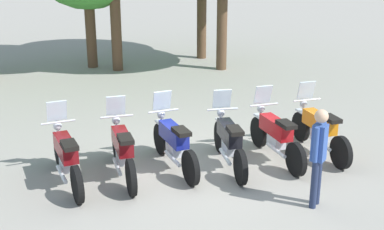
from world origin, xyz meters
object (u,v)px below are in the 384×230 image
Objects in this scene: motorcycle_2 at (174,142)px; person_0 at (319,151)px; motorcycle_3 at (229,140)px; motorcycle_5 at (319,129)px; motorcycle_4 at (275,135)px; motorcycle_0 at (66,156)px; motorcycle_1 at (122,149)px.

person_0 is (1.58, -2.30, 0.44)m from motorcycle_2.
motorcycle_2 is 1.34× the size of person_0.
motorcycle_3 is 1.98m from motorcycle_5.
motorcycle_3 is at bearing 90.18° from motorcycle_4.
motorcycle_0 is at bearing -158.96° from person_0.
motorcycle_4 is at bearing -81.85° from motorcycle_3.
motorcycle_1 is 1.00× the size of motorcycle_2.
motorcycle_1 and motorcycle_5 have the same top height.
motorcycle_4 is (2.97, -0.41, 0.00)m from motorcycle_1.
person_0 is at bearing -126.48° from motorcycle_1.
person_0 reaches higher than motorcycle_5.
motorcycle_5 is 2.37m from person_0.
motorcycle_0 is at bearing 93.80° from motorcycle_3.
person_0 is (2.57, -2.32, 0.44)m from motorcycle_1.
motorcycle_2 and motorcycle_5 have the same top height.
motorcycle_0 is 1.00× the size of motorcycle_2.
motorcycle_0 and motorcycle_5 have the same top height.
motorcycle_0 is 4.32m from person_0.
person_0 is at bearing -146.10° from motorcycle_2.
motorcycle_1 and motorcycle_4 have the same top height.
motorcycle_4 is 0.99m from motorcycle_5.
motorcycle_1 is at bearing 88.79° from motorcycle_5.
motorcycle_2 is at bearing -94.89° from motorcycle_0.
motorcycle_0 is at bearing 89.21° from motorcycle_5.
motorcycle_4 is at bearing -101.76° from motorcycle_2.
motorcycle_0 is 4.99m from motorcycle_5.
motorcycle_1 is 3.99m from motorcycle_5.
motorcycle_1 is at bearing 86.07° from motorcycle_4.
motorcycle_2 is 1.00× the size of motorcycle_5.
motorcycle_1 is 1.01× the size of motorcycle_3.
motorcycle_2 is 1.00× the size of motorcycle_4.
motorcycle_3 is 2.10m from person_0.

